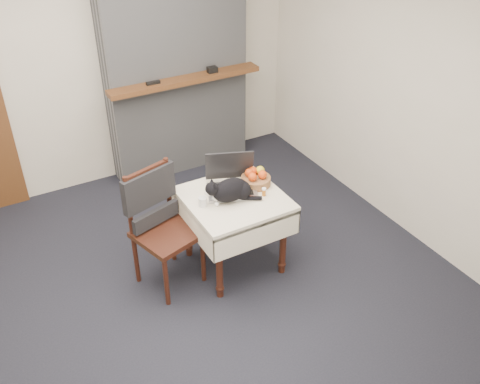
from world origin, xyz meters
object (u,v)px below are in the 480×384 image
Objects in this scene: side_table at (234,208)px; pill_bottle at (264,192)px; laptop at (231,180)px; fruit_basket at (256,178)px; chair at (157,212)px; cat at (231,190)px; cream_jar at (203,202)px.

pill_bottle is at bearing -24.73° from side_table.
laptop reaches higher than pill_bottle.
chair reaches higher than fruit_basket.
fruit_basket reaches higher than side_table.
cat reaches higher than side_table.
cream_jar is at bearing -41.91° from chair.
cream_jar is 1.08× the size of pill_bottle.
cream_jar is 0.31× the size of fruit_basket.
fruit_basket is (0.21, -0.05, -0.02)m from laptop.
chair is (-0.85, 0.09, -0.10)m from fruit_basket.
cat is at bearing -9.67° from cream_jar.
chair is at bearing 174.18° from fruit_basket.
side_table is 1.76× the size of cat.
laptop is 6.46× the size of cream_jar.
fruit_basket is (0.29, 0.11, -0.04)m from cat.
laptop reaches higher than cream_jar.
side_table is at bearing -31.95° from chair.
fruit_basket is at bearing 80.98° from pill_bottle.
laptop is 0.48× the size of chair.
laptop is 0.34m from cream_jar.
cat is 0.43× the size of chair.
cat is 5.73× the size of cream_jar.
laptop is 0.66m from chair.
cream_jar is 0.53m from fruit_basket.
side_table is 0.29m from pill_bottle.
cat reaches higher than fruit_basket.
cat is 0.61m from chair.
cream_jar is at bearing -138.14° from laptop.
chair is at bearing 169.47° from cat.
laptop is 0.18m from cat.
cat reaches higher than cream_jar.
pill_bottle is 0.29× the size of fruit_basket.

